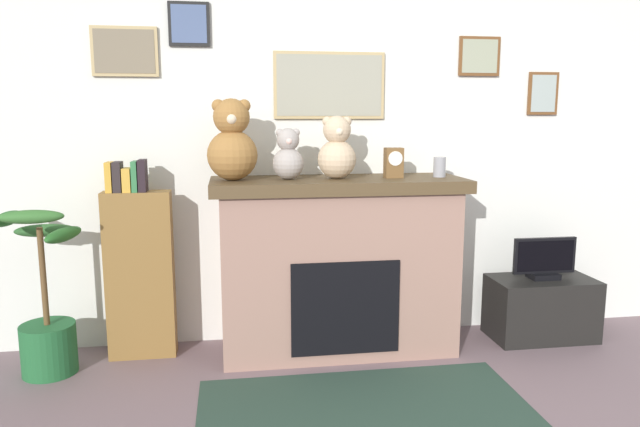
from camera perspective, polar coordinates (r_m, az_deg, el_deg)
name	(u,v)px	position (r m, az deg, el deg)	size (l,w,h in m)	color
back_wall	(371,154)	(4.24, 4.97, 5.74)	(5.20, 0.15, 2.60)	silver
fireplace	(338,265)	(3.96, 1.71, -4.98)	(1.66, 0.62, 1.17)	#916C5E
bookshelf	(139,269)	(4.02, -17.12, -5.14)	(0.43, 0.16, 1.30)	brown
potted_plant	(46,317)	(4.02, -25.04, -9.11)	(0.48, 0.46, 1.05)	#1E592D
tv_stand	(541,308)	(4.55, 20.65, -8.57)	(0.72, 0.40, 0.44)	black
television	(544,260)	(4.45, 20.92, -4.24)	(0.46, 0.14, 0.30)	black
area_rug	(370,418)	(3.29, 4.84, -19.14)	(1.81, 1.16, 0.01)	#273C32
candle_jar	(439,167)	(4.01, 11.51, 4.44)	(0.08, 0.08, 0.13)	gray
mantel_clock	(394,163)	(3.91, 7.15, 4.92)	(0.12, 0.09, 0.20)	brown
teddy_bear_grey	(232,144)	(3.75, -8.52, 6.70)	(0.32, 0.32, 0.51)	olive
teddy_bear_brown	(288,156)	(3.78, -3.11, 5.55)	(0.20, 0.20, 0.33)	#9E9691
teddy_bear_tan	(337,151)	(3.82, 1.65, 6.12)	(0.25, 0.25, 0.41)	tan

